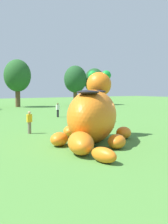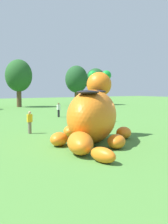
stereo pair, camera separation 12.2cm
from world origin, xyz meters
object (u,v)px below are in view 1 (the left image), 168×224
at_px(spectator_by_cars, 97,116).
at_px(spectator_far_side, 105,113).
at_px(spectator_mid_field, 58,110).
at_px(giant_inflatable_creature, 93,115).
at_px(spectator_near_inflatable, 29,123).

distance_m(spectator_by_cars, spectator_far_side, 2.82).
xyz_separation_m(spectator_mid_field, spectator_by_cars, (-0.33, -8.57, 0.00)).
distance_m(spectator_mid_field, spectator_far_side, 7.10).
bearing_deg(giant_inflatable_creature, spectator_by_cars, 52.27).
height_order(giant_inflatable_creature, spectator_by_cars, giant_inflatable_creature).
bearing_deg(spectator_near_inflatable, giant_inflatable_creature, -68.98).
xyz_separation_m(spectator_near_inflatable, spectator_mid_field, (7.62, 9.87, 0.00)).
bearing_deg(spectator_by_cars, spectator_near_inflatable, -169.94).
distance_m(giant_inflatable_creature, spectator_by_cars, 8.55).
bearing_deg(spectator_far_side, spectator_mid_field, 105.55).
distance_m(giant_inflatable_creature, spectator_near_inflatable, 5.89).
xyz_separation_m(giant_inflatable_creature, spectator_far_side, (7.44, 8.46, -0.88)).
distance_m(giant_inflatable_creature, spectator_far_side, 11.30).
bearing_deg(giant_inflatable_creature, spectator_far_side, 48.66).
relative_size(spectator_near_inflatable, spectator_by_cars, 1.00).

